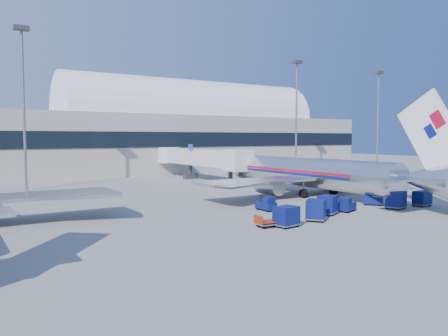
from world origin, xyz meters
TOP-DOWN VIEW (x-y plane):
  - ground at (0.00, 0.00)m, footprint 260.00×260.00m
  - terminal at (-13.60, 55.96)m, footprint 170.00×28.15m
  - airliner_main at (10.00, 4.51)m, footprint 32.00×37.26m
  - jetbridge_near at (7.60, 30.81)m, footprint 4.40×27.50m
  - mast_west at (-20.00, 30.00)m, footprint 2.00×1.20m
  - mast_east at (30.00, 30.00)m, footprint 2.00×1.20m
  - mast_far_east at (55.00, 30.00)m, footprint 2.00×1.20m
  - barrier_near at (18.00, 2.00)m, footprint 3.00×0.55m
  - barrier_mid at (21.30, 2.00)m, footprint 3.00×0.55m
  - barrier_far at (24.60, 2.00)m, footprint 3.00×0.55m
  - tug_lead at (4.17, -6.20)m, footprint 2.48×1.81m
  - tug_right at (9.84, -4.75)m, footprint 2.09×2.28m
  - tug_left at (-2.19, -1.40)m, footprint 1.13×2.25m
  - cart_train_a at (1.39, -6.32)m, footprint 2.57×2.34m
  - cart_train_b at (-1.80, -7.98)m, footprint 2.67×2.58m
  - cart_train_c at (-5.84, -8.68)m, footprint 2.15×1.75m
  - cart_solo_near at (9.93, -7.70)m, footprint 2.40×2.05m
  - cart_solo_far at (13.79, -8.14)m, footprint 1.91×1.49m
  - cart_open_red at (-7.13, -7.88)m, footprint 2.04×1.52m

SIDE VIEW (x-z plane):
  - ground at x=0.00m, z-range 0.00..0.00m
  - cart_open_red at x=-7.13m, z-range 0.11..0.63m
  - barrier_near at x=18.00m, z-range 0.00..0.90m
  - barrier_mid at x=21.30m, z-range 0.00..0.90m
  - barrier_far at x=24.60m, z-range 0.00..0.90m
  - tug_right at x=9.84m, z-range -0.06..1.30m
  - tug_lead at x=4.17m, z-range -0.06..1.39m
  - tug_left at x=-2.19m, z-range -0.06..1.40m
  - cart_solo_far at x=13.79m, z-range 0.06..1.68m
  - cart_train_c at x=-5.84m, z-range 0.06..1.79m
  - cart_solo_near at x=9.93m, z-range 0.06..1.89m
  - cart_train_a at x=1.39m, z-range 0.06..1.89m
  - cart_train_b at x=-1.80m, z-range 0.06..1.94m
  - airliner_main at x=10.00m, z-range -3.11..8.96m
  - jetbridge_near at x=7.60m, z-range 0.80..7.05m
  - terminal at x=-13.60m, z-range -2.98..18.02m
  - mast_west at x=-20.00m, z-range 3.49..26.09m
  - mast_east at x=30.00m, z-range 3.49..26.09m
  - mast_far_east at x=55.00m, z-range 3.49..26.09m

